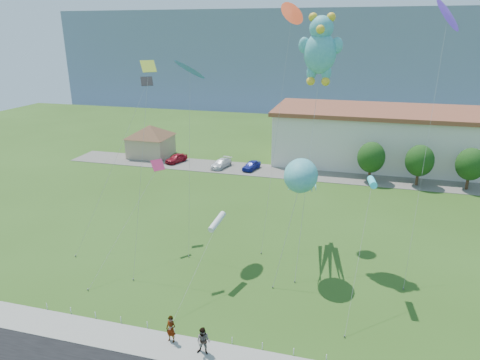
# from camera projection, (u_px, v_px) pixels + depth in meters

# --- Properties ---
(ground) EXTENTS (160.00, 160.00, 0.00)m
(ground) POSITION_uv_depth(u_px,v_px,m) (223.00, 328.00, 29.07)
(ground) COLOR #2C4D15
(ground) RESTS_ON ground
(sidewalk) EXTENTS (80.00, 2.50, 0.10)m
(sidewalk) POSITION_uv_depth(u_px,v_px,m) (210.00, 355.00, 26.54)
(sidewalk) COLOR gray
(sidewalk) RESTS_ON ground
(parking_strip) EXTENTS (70.00, 6.00, 0.06)m
(parking_strip) POSITION_uv_depth(u_px,v_px,m) (296.00, 173.00, 60.99)
(parking_strip) COLOR #59544C
(parking_strip) RESTS_ON ground
(hill_ridge) EXTENTS (160.00, 50.00, 25.00)m
(hill_ridge) POSITION_uv_depth(u_px,v_px,m) (336.00, 54.00, 134.44)
(hill_ridge) COLOR slate
(hill_ridge) RESTS_ON ground
(pavilion) EXTENTS (9.20, 9.20, 5.00)m
(pavilion) POSITION_uv_depth(u_px,v_px,m) (150.00, 138.00, 68.65)
(pavilion) COLOR tan
(pavilion) RESTS_ON ground
(rope_fence) EXTENTS (26.05, 0.05, 0.50)m
(rope_fence) POSITION_uv_depth(u_px,v_px,m) (217.00, 338.00, 27.80)
(rope_fence) COLOR white
(rope_fence) RESTS_ON ground
(tree_near) EXTENTS (3.60, 3.60, 5.47)m
(tree_near) POSITION_uv_depth(u_px,v_px,m) (371.00, 157.00, 56.51)
(tree_near) COLOR #3F2B19
(tree_near) RESTS_ON ground
(tree_mid) EXTENTS (3.60, 3.60, 5.47)m
(tree_mid) POSITION_uv_depth(u_px,v_px,m) (420.00, 161.00, 55.03)
(tree_mid) COLOR #3F2B19
(tree_mid) RESTS_ON ground
(tree_far) EXTENTS (3.60, 3.60, 5.47)m
(tree_far) POSITION_uv_depth(u_px,v_px,m) (471.00, 164.00, 53.55)
(tree_far) COLOR #3F2B19
(tree_far) RESTS_ON ground
(pedestrian_left) EXTENTS (0.73, 0.54, 1.86)m
(pedestrian_left) POSITION_uv_depth(u_px,v_px,m) (171.00, 329.00, 27.42)
(pedestrian_left) COLOR gray
(pedestrian_left) RESTS_ON sidewalk
(pedestrian_right) EXTENTS (0.90, 0.70, 1.85)m
(pedestrian_right) POSITION_uv_depth(u_px,v_px,m) (203.00, 341.00, 26.34)
(pedestrian_right) COLOR gray
(pedestrian_right) RESTS_ON sidewalk
(parked_car_red) EXTENTS (2.76, 4.17, 1.32)m
(parked_car_red) POSITION_uv_depth(u_px,v_px,m) (176.00, 158.00, 65.71)
(parked_car_red) COLOR maroon
(parked_car_red) RESTS_ON parking_strip
(parked_car_white) EXTENTS (2.63, 4.49, 1.22)m
(parked_car_white) POSITION_uv_depth(u_px,v_px,m) (221.00, 163.00, 63.27)
(parked_car_white) COLOR silver
(parked_car_white) RESTS_ON parking_strip
(parked_car_blue) EXTENTS (2.41, 3.96, 1.26)m
(parked_car_blue) POSITION_uv_depth(u_px,v_px,m) (251.00, 165.00, 62.26)
(parked_car_blue) COLOR navy
(parked_car_blue) RESTS_ON parking_strip
(octopus_kite) EXTENTS (2.79, 9.12, 9.78)m
(octopus_kite) POSITION_uv_depth(u_px,v_px,m) (302.00, 179.00, 34.56)
(octopus_kite) COLOR teal
(octopus_kite) RESTS_ON ground
(teddy_bear_kite) EXTENTS (3.54, 7.89, 20.53)m
(teddy_bear_kite) POSITION_uv_depth(u_px,v_px,m) (320.00, 48.00, 34.53)
(teddy_bear_kite) COLOR teal
(teddy_bear_kite) RESTS_ON ground
(small_kite_cyan) EXTENTS (1.33, 7.56, 9.25)m
(small_kite_cyan) POSITION_uv_depth(u_px,v_px,m) (372.00, 183.00, 30.84)
(small_kite_cyan) COLOR #38E8FF
(small_kite_cyan) RESTS_ON ground
(small_kite_orange) EXTENTS (1.82, 8.21, 21.38)m
(small_kite_orange) POSITION_uv_depth(u_px,v_px,m) (291.00, 20.00, 38.65)
(small_kite_orange) COLOR #E24219
(small_kite_orange) RESTS_ON ground
(small_kite_purple) EXTENTS (2.87, 10.62, 21.09)m
(small_kite_purple) POSITION_uv_depth(u_px,v_px,m) (447.00, 22.00, 35.25)
(small_kite_purple) COLOR purple
(small_kite_purple) RESTS_ON ground
(small_kite_pink) EXTENTS (2.90, 9.65, 8.20)m
(small_kite_pink) POSITION_uv_depth(u_px,v_px,m) (151.00, 177.00, 37.80)
(small_kite_pink) COLOR #D93060
(small_kite_pink) RESTS_ON ground
(small_kite_white) EXTENTS (1.59, 7.47, 5.44)m
(small_kite_white) POSITION_uv_depth(u_px,v_px,m) (217.00, 222.00, 33.45)
(small_kite_white) COLOR silver
(small_kite_white) RESTS_ON ground
(small_kite_black) EXTENTS (4.62, 9.10, 15.12)m
(small_kite_black) POSITION_uv_depth(u_px,v_px,m) (137.00, 104.00, 39.92)
(small_kite_black) COLOR black
(small_kite_black) RESTS_ON ground
(small_kite_blue) EXTENTS (1.80, 3.87, 16.76)m
(small_kite_blue) POSITION_uv_depth(u_px,v_px,m) (190.00, 74.00, 36.01)
(small_kite_blue) COLOR blue
(small_kite_blue) RESTS_ON ground
(small_kite_yellow) EXTENTS (1.29, 4.97, 17.00)m
(small_kite_yellow) POSITION_uv_depth(u_px,v_px,m) (146.00, 96.00, 33.23)
(small_kite_yellow) COLOR #C0D231
(small_kite_yellow) RESTS_ON ground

